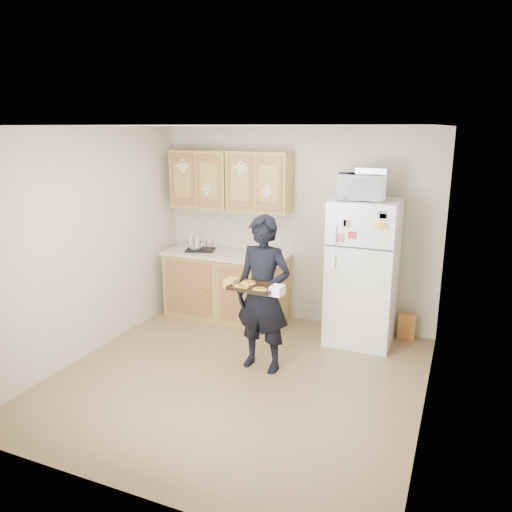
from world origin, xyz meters
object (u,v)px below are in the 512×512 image
Objects in this scene: baking_tray at (254,288)px; person at (263,294)px; refrigerator at (363,272)px; microwave at (361,187)px; dish_rack at (200,245)px.

person is at bearing 99.15° from baking_tray.
refrigerator is 1.37m from person.
microwave is 1.42× the size of dish_rack.
refrigerator is at bearing -0.44° from dish_rack.
refrigerator is at bearing 58.47° from person.
refrigerator is at bearing 65.47° from baking_tray.
microwave is at bearing 59.30° from person.
microwave reaches higher than refrigerator.
person is 1.76m from dish_rack.
dish_rack is (-1.35, 1.12, 0.15)m from person.
microwave reaches higher than baking_tray.
baking_tray is at bearing -45.83° from dish_rack.
baking_tray is 1.98m from dish_rack.
baking_tray is 1.76m from microwave.
dish_rack is at bearing 144.99° from person.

